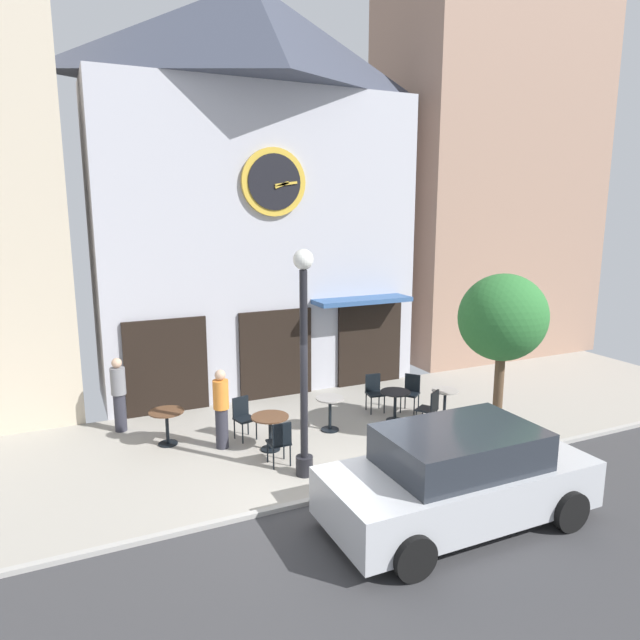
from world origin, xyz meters
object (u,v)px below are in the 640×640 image
cafe_chair_left_end (430,407)px  cafe_chair_outer (374,390)px  cafe_table_center_left (167,421)px  cafe_table_rightmost (270,425)px  cafe_table_near_door (395,400)px  street_lamp (304,364)px  street_tree (503,318)px  cafe_table_center_right (445,400)px  pedestrian_grey (119,394)px  pedestrian_orange (221,408)px  cafe_chair_near_lamp (243,414)px  cafe_chair_right_end (411,390)px  parked_car_silver (459,477)px  cafe_table_center (330,409)px  cafe_chair_by_entrance (280,440)px

cafe_chair_left_end → cafe_chair_outer: same height
cafe_table_center_left → cafe_table_rightmost: size_ratio=0.96×
cafe_table_near_door → street_lamp: bearing=-151.8°
cafe_table_rightmost → street_tree: bearing=-20.2°
street_lamp → cafe_chair_outer: street_lamp is taller
street_lamp → cafe_table_center_right: bearing=16.2°
pedestrian_grey → pedestrian_orange: bearing=-45.6°
pedestrian_orange → cafe_chair_near_lamp: bearing=28.9°
street_tree → cafe_table_center_left: size_ratio=4.87×
cafe_table_center_right → cafe_chair_near_lamp: cafe_chair_near_lamp is taller
cafe_table_center_right → cafe_chair_right_end: cafe_chair_right_end is taller
cafe_table_near_door → street_tree: bearing=-56.2°
pedestrian_orange → parked_car_silver: (2.59, -4.33, -0.10)m
street_lamp → cafe_table_rightmost: bearing=98.2°
cafe_table_center_right → cafe_table_near_door: bearing=159.3°
cafe_table_near_door → parked_car_silver: parked_car_silver is taller
street_tree → pedestrian_orange: street_tree is taller
cafe_chair_left_end → pedestrian_orange: pedestrian_orange is taller
cafe_table_center → cafe_table_center_right: 2.76m
cafe_chair_by_entrance → pedestrian_orange: 1.56m
cafe_table_center → cafe_table_center_right: cafe_table_center is taller
cafe_chair_near_lamp → cafe_chair_outer: bearing=4.7°
cafe_chair_by_entrance → cafe_table_center_left: bearing=132.3°
street_tree → cafe_chair_left_end: 2.58m
pedestrian_orange → street_lamp: bearing=-60.2°
street_lamp → cafe_table_near_door: (2.98, 1.60, -1.62)m
cafe_table_center → street_tree: bearing=-35.4°
street_tree → cafe_chair_outer: (-1.37, 2.75, -2.14)m
cafe_chair_left_end → pedestrian_grey: size_ratio=0.54×
street_tree → cafe_chair_outer: 3.74m
cafe_table_center_left → cafe_chair_outer: 4.95m
street_tree → cafe_table_center_right: bearing=97.3°
cafe_chair_left_end → parked_car_silver: size_ratio=0.21×
cafe_chair_by_entrance → cafe_chair_near_lamp: 1.63m
cafe_chair_near_lamp → cafe_chair_outer: size_ratio=1.00×
pedestrian_grey → cafe_chair_left_end: bearing=-24.2°
cafe_chair_left_end → cafe_table_center_right: bearing=27.1°
street_tree → cafe_chair_outer: street_tree is taller
street_tree → pedestrian_grey: 8.37m
cafe_chair_outer → cafe_table_center: bearing=-155.9°
cafe_table_rightmost → cafe_chair_right_end: (3.89, 0.71, -0.00)m
cafe_table_center_left → cafe_chair_right_end: size_ratio=0.82×
cafe_chair_left_end → parked_car_silver: 3.85m
cafe_table_center_right → pedestrian_orange: (-5.13, 0.66, 0.38)m
cafe_table_center → cafe_chair_outer: (1.53, 0.68, 0.02)m
cafe_chair_right_end → cafe_chair_left_end: bearing=-103.3°
cafe_table_center → cafe_chair_right_end: bearing=7.1°
street_lamp → cafe_table_center_left: (-2.05, 2.48, -1.60)m
cafe_chair_by_entrance → cafe_chair_outer: bearing=30.8°
cafe_table_near_door → parked_car_silver: bearing=-109.4°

